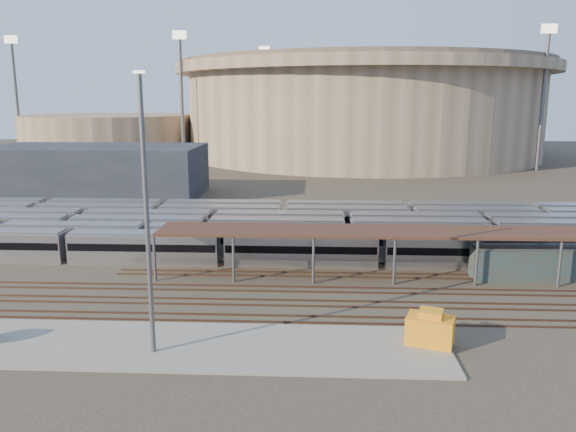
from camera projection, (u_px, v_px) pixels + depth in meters
The scene contains 15 objects.
ground at pixel (227, 286), 59.39m from camera, with size 420.00×420.00×0.00m, color #383026.
apron at pixel (136, 345), 44.94m from camera, with size 50.00×9.00×0.20m, color gray.
subway_trains at pixel (252, 229), 77.07m from camera, with size 123.74×23.90×3.60m.
inspection_shed at pixel (431, 233), 61.24m from camera, with size 60.30×6.00×5.30m.
empty_tracks at pixel (219, 302), 54.49m from camera, with size 170.00×9.62×0.18m.
stadium at pixel (362, 107), 191.66m from camera, with size 124.00×124.00×32.50m.
secondary_arena at pixel (109, 136), 187.82m from camera, with size 56.00×56.00×14.00m, color gray.
service_building at pixel (97, 171), 113.76m from camera, with size 42.00×20.00×10.00m, color #1E232D.
floodlight_0 at pixel (182, 94), 164.05m from camera, with size 4.00×1.00×38.40m.
floodlight_1 at pixel (16, 94), 176.41m from camera, with size 4.00×1.00×38.40m.
floodlight_2 at pixel (543, 94), 149.59m from camera, with size 4.00×1.00×38.40m.
floodlight_3 at pixel (265, 95), 211.99m from camera, with size 4.00×1.00×38.40m.
teal_boxcar at pixel (542, 263), 61.34m from camera, with size 15.11×2.92×3.53m, color #1D434A.
yard_light_pole at pixel (147, 217), 41.37m from camera, with size 0.81×0.36×21.16m.
yellow_equipment at pixel (430, 330), 44.69m from camera, with size 3.64×2.28×2.28m, color orange.
Camera 1 is at (9.19, -56.22, 19.47)m, focal length 35.00 mm.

